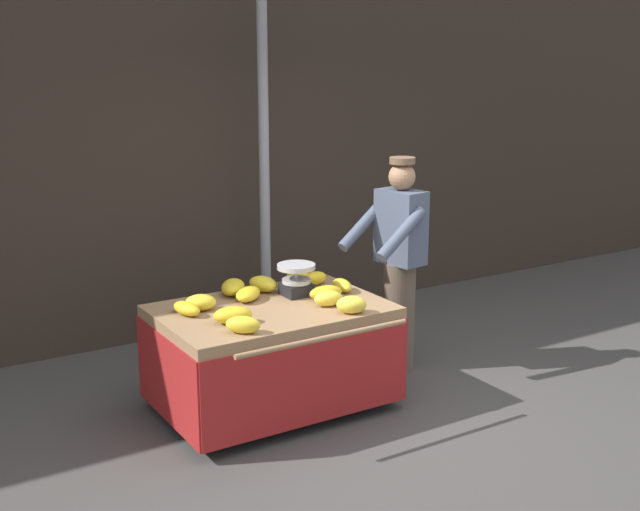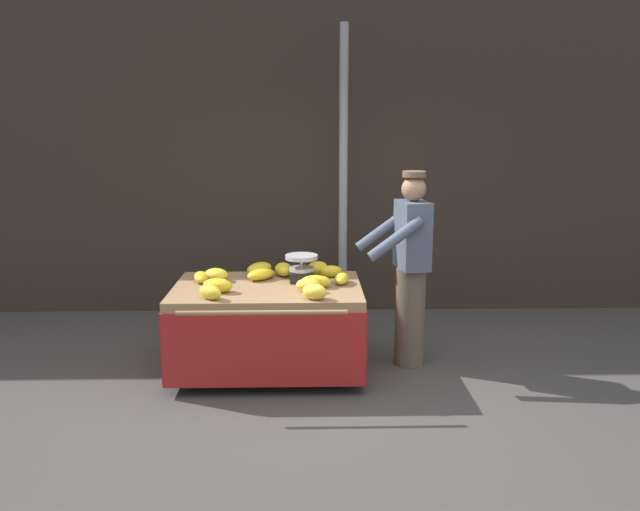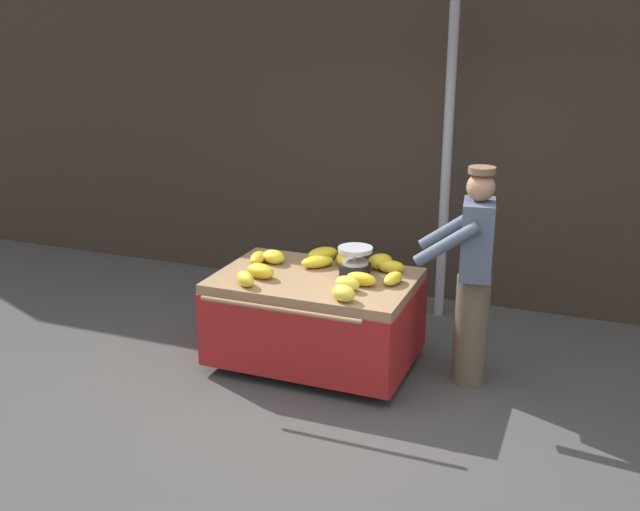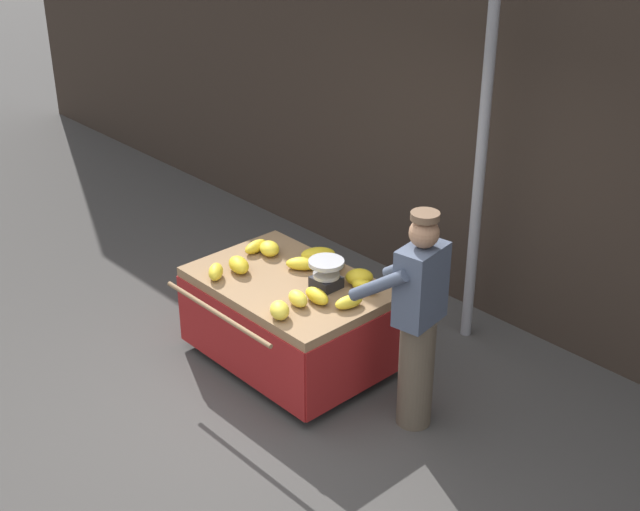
% 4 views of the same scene
% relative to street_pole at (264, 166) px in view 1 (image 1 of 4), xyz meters
% --- Properties ---
extents(ground_plane, '(60.00, 60.00, 0.00)m').
position_rel_street_pole_xyz_m(ground_plane, '(-0.20, -2.18, -1.54)').
color(ground_plane, '#423F3D').
extents(back_wall, '(16.00, 0.24, 4.28)m').
position_rel_street_pole_xyz_m(back_wall, '(-0.20, 0.54, 0.60)').
color(back_wall, '#332821').
rests_on(back_wall, ground).
extents(street_pole, '(0.09, 0.09, 3.09)m').
position_rel_street_pole_xyz_m(street_pole, '(0.00, 0.00, 0.00)').
color(street_pole, gray).
rests_on(street_pole, ground).
extents(banana_cart, '(1.60, 1.27, 0.77)m').
position_rel_street_pole_xyz_m(banana_cart, '(-0.72, -1.42, -0.99)').
color(banana_cart, '#93704C').
rests_on(banana_cart, ground).
extents(weighing_scale, '(0.28, 0.28, 0.23)m').
position_rel_street_pole_xyz_m(weighing_scale, '(-0.43, -1.28, -0.66)').
color(weighing_scale, black).
rests_on(weighing_scale, banana_cart).
extents(banana_bunch_0, '(0.26, 0.24, 0.11)m').
position_rel_street_pole_xyz_m(banana_bunch_0, '(-1.17, -1.24, -0.72)').
color(banana_bunch_0, yellow).
rests_on(banana_bunch_0, banana_cart).
extents(banana_bunch_1, '(0.22, 0.28, 0.12)m').
position_rel_street_pole_xyz_m(banana_bunch_1, '(-0.59, -1.07, -0.72)').
color(banana_bunch_1, yellow).
rests_on(banana_bunch_1, banana_cart).
extents(banana_bunch_2, '(0.29, 0.23, 0.11)m').
position_rel_street_pole_xyz_m(banana_bunch_2, '(-1.11, -1.61, -0.72)').
color(banana_bunch_2, gold).
rests_on(banana_bunch_2, banana_cart).
extents(banana_bunch_3, '(0.31, 0.31, 0.09)m').
position_rel_street_pole_xyz_m(banana_bunch_3, '(-0.79, -1.20, -0.73)').
color(banana_bunch_3, gold).
rests_on(banana_bunch_3, banana_cart).
extents(banana_bunch_4, '(0.25, 0.23, 0.12)m').
position_rel_street_pole_xyz_m(banana_bunch_4, '(-0.33, -1.85, -0.72)').
color(banana_bunch_4, yellow).
rests_on(banana_bunch_4, banana_cart).
extents(banana_bunch_5, '(0.24, 0.24, 0.11)m').
position_rel_street_pole_xyz_m(banana_bunch_5, '(-1.14, -1.82, -0.72)').
color(banana_bunch_5, yellow).
rests_on(banana_bunch_5, banana_cart).
extents(banana_bunch_6, '(0.27, 0.28, 0.13)m').
position_rel_street_pole_xyz_m(banana_bunch_6, '(-0.29, -1.05, -0.71)').
color(banana_bunch_6, gold).
rests_on(banana_bunch_6, banana_cart).
extents(banana_bunch_7, '(0.17, 0.28, 0.09)m').
position_rel_street_pole_xyz_m(banana_bunch_7, '(-1.29, -1.29, -0.73)').
color(banana_bunch_7, gold).
rests_on(banana_bunch_7, banana_cart).
extents(banana_bunch_8, '(0.23, 0.17, 0.11)m').
position_rel_street_pole_xyz_m(banana_bunch_8, '(-0.37, -1.63, -0.72)').
color(banana_bunch_8, yellow).
rests_on(banana_bunch_8, banana_cart).
extents(banana_bunch_9, '(0.16, 0.25, 0.09)m').
position_rel_street_pole_xyz_m(banana_bunch_9, '(-0.09, -1.37, -0.73)').
color(banana_bunch_9, yellow).
rests_on(banana_bunch_9, banana_cart).
extents(banana_bunch_10, '(0.30, 0.33, 0.11)m').
position_rel_street_pole_xyz_m(banana_bunch_10, '(-0.81, -1.01, -0.72)').
color(banana_bunch_10, gold).
rests_on(banana_bunch_10, banana_cart).
extents(banana_bunch_11, '(0.26, 0.15, 0.11)m').
position_rel_street_pole_xyz_m(banana_bunch_11, '(-0.31, -1.49, -0.72)').
color(banana_bunch_11, gold).
rests_on(banana_bunch_11, banana_cart).
extents(banana_bunch_12, '(0.23, 0.15, 0.10)m').
position_rel_street_pole_xyz_m(banana_bunch_12, '(-0.18, -1.12, -0.72)').
color(banana_bunch_12, gold).
rests_on(banana_bunch_12, banana_cart).
extents(vendor_person, '(0.63, 0.58, 1.71)m').
position_rel_street_pole_xyz_m(vendor_person, '(0.51, -1.27, -0.67)').
color(vendor_person, brown).
rests_on(vendor_person, ground).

